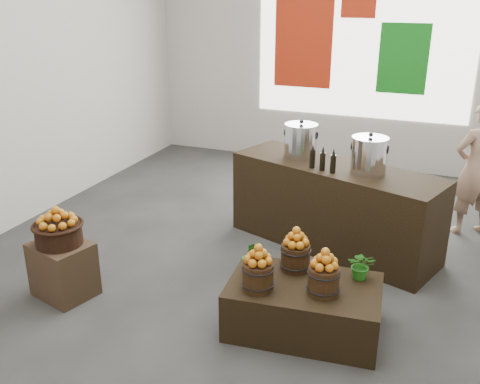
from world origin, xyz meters
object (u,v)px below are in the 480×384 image
at_px(wicker_basket, 59,234).
at_px(stock_pot_left, 301,142).
at_px(crate, 63,269).
at_px(stock_pot_center, 369,156).
at_px(shopper, 477,169).
at_px(counter, 334,207).
at_px(display_table, 304,307).

distance_m(wicker_basket, stock_pot_left, 2.67).
height_order(crate, stock_pot_center, stock_pot_center).
xyz_separation_m(stock_pot_center, shopper, (1.05, 1.04, -0.33)).
height_order(stock_pot_left, shopper, shopper).
bearing_deg(counter, stock_pot_left, -180.00).
bearing_deg(shopper, wicker_basket, 12.02).
xyz_separation_m(counter, stock_pot_center, (0.34, -0.12, 0.64)).
bearing_deg(wicker_basket, stock_pot_left, 51.69).
bearing_deg(shopper, display_table, 36.15).
xyz_separation_m(display_table, shopper, (1.27, 2.54, 0.56)).
relative_size(stock_pot_center, shopper, 0.23).
bearing_deg(display_table, stock_pot_center, 76.01).
height_order(crate, stock_pot_left, stock_pot_left).
distance_m(wicker_basket, counter, 2.81).
bearing_deg(crate, stock_pot_left, 51.69).
bearing_deg(shopper, counter, 6.28).
height_order(wicker_basket, stock_pot_center, stock_pot_center).
bearing_deg(display_table, shopper, 57.67).
distance_m(display_table, stock_pot_center, 1.75).
distance_m(counter, shopper, 1.70).
bearing_deg(wicker_basket, display_table, 7.62).
bearing_deg(display_table, wicker_basket, -178.15).
height_order(display_table, stock_pot_left, stock_pot_left).
height_order(counter, stock_pot_center, stock_pot_center).
distance_m(display_table, stock_pot_left, 2.06).
relative_size(counter, shopper, 1.47).
distance_m(crate, stock_pot_left, 2.76).
height_order(stock_pot_center, shopper, shopper).
relative_size(crate, wicker_basket, 1.25).
relative_size(display_table, stock_pot_left, 3.49).
distance_m(counter, stock_pot_center, 0.73).
bearing_deg(display_table, stock_pot_left, 101.83).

